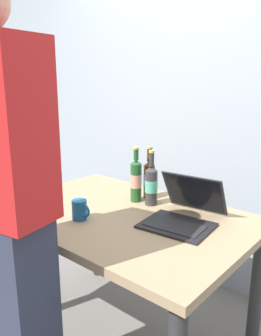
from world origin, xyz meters
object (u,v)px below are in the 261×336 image
(laptop, at_px, (184,212))
(beer_bottle_dark, at_px, (136,180))
(coffee_mug, at_px, (80,210))
(person_figure, at_px, (1,224))
(beer_bottle_brown, at_px, (151,184))
(beer_bottle_green, at_px, (149,178))

(laptop, xyz_separation_m, beer_bottle_dark, (-0.36, 0.08, 0.08))
(laptop, relative_size, coffee_mug, 3.69)
(laptop, relative_size, beer_bottle_dark, 1.30)
(laptop, distance_m, person_figure, 0.83)
(beer_bottle_brown, bearing_deg, person_figure, -93.43)
(person_figure, xyz_separation_m, coffee_mug, (-0.09, 0.45, -0.10))
(laptop, bearing_deg, beer_bottle_brown, 161.51)
(beer_bottle_dark, distance_m, beer_bottle_brown, 0.10)
(beer_bottle_dark, xyz_separation_m, beer_bottle_green, (0.02, 0.10, -0.01))
(beer_bottle_green, xyz_separation_m, person_figure, (0.03, -0.93, 0.04))
(person_figure, height_order, coffee_mug, person_figure)
(laptop, height_order, person_figure, person_figure)
(laptop, bearing_deg, beer_bottle_dark, 168.09)
(beer_bottle_green, bearing_deg, beer_bottle_brown, -46.74)
(laptop, height_order, beer_bottle_dark, beer_bottle_dark)
(laptop, relative_size, beer_bottle_brown, 1.33)
(beer_bottle_green, height_order, coffee_mug, beer_bottle_green)
(beer_bottle_dark, bearing_deg, beer_bottle_green, 78.74)
(laptop, height_order, beer_bottle_green, beer_bottle_green)
(beer_bottle_green, bearing_deg, beer_bottle_dark, -101.26)
(beer_bottle_dark, height_order, coffee_mug, beer_bottle_dark)
(person_figure, bearing_deg, laptop, 67.47)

